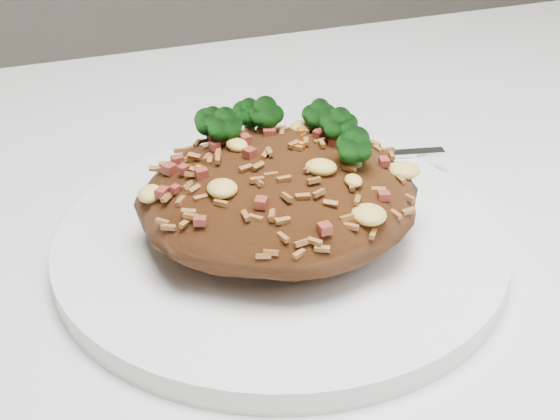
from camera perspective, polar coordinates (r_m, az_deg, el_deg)
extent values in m
cube|color=silver|center=(0.45, 3.37, -7.37)|extent=(1.20, 0.80, 0.04)
cylinder|color=white|center=(0.45, 0.00, -2.38)|extent=(0.26, 0.26, 0.01)
ellipsoid|color=brown|center=(0.44, 0.00, 0.98)|extent=(0.16, 0.14, 0.05)
ellipsoid|color=#073707|center=(0.46, -4.92, 6.47)|extent=(0.02, 0.02, 0.02)
ellipsoid|color=#073707|center=(0.45, 4.40, 6.26)|extent=(0.02, 0.02, 0.02)
ellipsoid|color=#073707|center=(0.48, -2.26, 7.07)|extent=(0.02, 0.02, 0.02)
ellipsoid|color=#073707|center=(0.45, -3.99, 6.29)|extent=(0.02, 0.02, 0.02)
ellipsoid|color=#073707|center=(0.46, -1.07, 7.04)|extent=(0.02, 0.02, 0.02)
ellipsoid|color=#073707|center=(0.47, 2.92, 7.01)|extent=(0.02, 0.02, 0.02)
ellipsoid|color=#073707|center=(0.42, 5.61, 4.69)|extent=(0.02, 0.02, 0.02)
cube|color=silver|center=(0.54, 8.42, 4.08)|extent=(0.10, 0.03, 0.00)
cube|color=silver|center=(0.52, -1.99, 3.49)|extent=(0.04, 0.03, 0.00)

